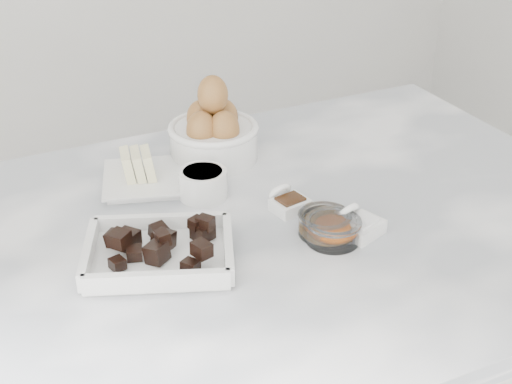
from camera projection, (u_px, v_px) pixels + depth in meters
marble_slab at (253, 236)px, 1.12m from camera, size 1.20×0.80×0.04m
chocolate_dish at (159, 249)px, 1.01m from camera, size 0.25×0.23×0.06m
butter_plate at (145, 173)px, 1.22m from camera, size 0.19×0.19×0.06m
sugar_ramekin at (203, 182)px, 1.18m from camera, size 0.08×0.08×0.05m
egg_bowl at (213, 132)px, 1.29m from camera, size 0.17×0.17×0.16m
honey_bowl at (324, 223)px, 1.08m from camera, size 0.08×0.08×0.04m
zest_bowl at (333, 229)px, 1.06m from camera, size 0.09×0.09×0.04m
vanilla_spoon at (287, 201)px, 1.15m from camera, size 0.06×0.08×0.04m
salt_spoon at (358, 224)px, 1.09m from camera, size 0.08×0.09×0.05m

